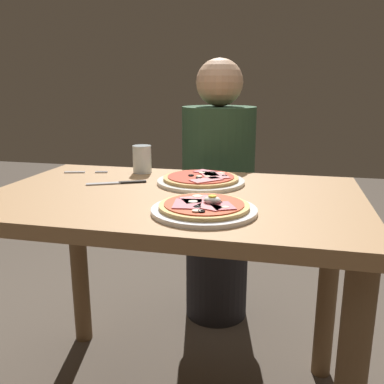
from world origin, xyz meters
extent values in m
cube|color=#9E754C|center=(0.00, 0.00, 0.74)|extent=(1.11, 0.71, 0.04)
cylinder|color=brown|center=(-0.49, 0.29, 0.36)|extent=(0.07, 0.07, 0.72)
cylinder|color=brown|center=(0.49, 0.29, 0.36)|extent=(0.07, 0.07, 0.72)
cylinder|color=white|center=(0.13, -0.17, 0.76)|extent=(0.27, 0.27, 0.01)
cylinder|color=#DBB26B|center=(0.13, -0.17, 0.77)|extent=(0.23, 0.23, 0.01)
cylinder|color=red|center=(0.13, -0.17, 0.78)|extent=(0.20, 0.20, 0.00)
torus|color=black|center=(0.12, -0.22, 0.78)|extent=(0.02, 0.02, 0.00)
torus|color=black|center=(0.14, -0.24, 0.78)|extent=(0.02, 0.02, 0.00)
torus|color=black|center=(0.16, -0.16, 0.78)|extent=(0.02, 0.02, 0.00)
cube|color=#D16B70|center=(0.15, -0.21, 0.78)|extent=(0.08, 0.06, 0.00)
cube|color=#C65B66|center=(0.09, -0.19, 0.78)|extent=(0.08, 0.10, 0.00)
cube|color=#D16B70|center=(0.10, -0.15, 0.78)|extent=(0.10, 0.10, 0.00)
cube|color=#C65B66|center=(0.18, -0.19, 0.78)|extent=(0.08, 0.09, 0.00)
cylinder|color=beige|center=(0.10, -0.17, 0.78)|extent=(0.02, 0.02, 0.00)
cylinder|color=beige|center=(0.10, -0.12, 0.78)|extent=(0.03, 0.03, 0.00)
cylinder|color=beige|center=(0.12, -0.25, 0.78)|extent=(0.02, 0.02, 0.00)
cylinder|color=beige|center=(0.19, -0.20, 0.78)|extent=(0.02, 0.02, 0.00)
ellipsoid|color=white|center=(0.15, -0.17, 0.79)|extent=(0.04, 0.03, 0.02)
cylinder|color=yellow|center=(0.15, -0.17, 0.80)|extent=(0.02, 0.02, 0.00)
cylinder|color=white|center=(0.05, 0.15, 0.76)|extent=(0.29, 0.29, 0.01)
cylinder|color=tan|center=(0.05, 0.15, 0.77)|extent=(0.25, 0.25, 0.01)
cylinder|color=#B72D19|center=(0.05, 0.15, 0.78)|extent=(0.22, 0.22, 0.00)
torus|color=black|center=(0.05, 0.10, 0.78)|extent=(0.02, 0.02, 0.00)
torus|color=black|center=(0.02, 0.14, 0.78)|extent=(0.02, 0.02, 0.00)
torus|color=black|center=(0.08, 0.20, 0.78)|extent=(0.02, 0.02, 0.00)
torus|color=black|center=(0.05, 0.20, 0.78)|extent=(0.02, 0.02, 0.00)
torus|color=black|center=(0.13, 0.16, 0.78)|extent=(0.02, 0.02, 0.00)
cube|color=#C65B66|center=(0.08, 0.17, 0.78)|extent=(0.08, 0.09, 0.00)
cube|color=#D16B70|center=(0.10, 0.16, 0.78)|extent=(0.10, 0.12, 0.00)
cube|color=#C65B66|center=(0.05, 0.21, 0.78)|extent=(0.08, 0.07, 0.00)
cube|color=#D16B70|center=(0.08, 0.09, 0.78)|extent=(0.11, 0.11, 0.00)
cylinder|color=beige|center=(0.05, 0.13, 0.78)|extent=(0.02, 0.02, 0.00)
cylinder|color=beige|center=(0.12, 0.19, 0.78)|extent=(0.02, 0.02, 0.00)
cylinder|color=beige|center=(0.08, 0.13, 0.78)|extent=(0.02, 0.02, 0.00)
cylinder|color=beige|center=(0.05, 0.19, 0.78)|extent=(0.02, 0.02, 0.00)
cylinder|color=silver|center=(-0.19, 0.27, 0.81)|extent=(0.07, 0.07, 0.10)
cylinder|color=silver|center=(-0.19, 0.27, 0.78)|extent=(0.06, 0.06, 0.05)
cube|color=silver|center=(-0.44, 0.21, 0.76)|extent=(0.08, 0.03, 0.00)
cube|color=silver|center=(-0.34, 0.23, 0.76)|extent=(0.04, 0.01, 0.00)
cube|color=silver|center=(-0.34, 0.23, 0.76)|extent=(0.04, 0.01, 0.00)
cube|color=silver|center=(-0.34, 0.23, 0.76)|extent=(0.04, 0.01, 0.00)
cube|color=silver|center=(-0.34, 0.24, 0.76)|extent=(0.04, 0.01, 0.00)
cube|color=silver|center=(-0.25, 0.06, 0.76)|extent=(0.11, 0.07, 0.00)
cube|color=black|center=(-0.17, 0.10, 0.76)|extent=(0.09, 0.06, 0.01)
cylinder|color=black|center=(0.03, 0.63, 0.23)|extent=(0.29, 0.29, 0.46)
cylinder|color=#2D4C33|center=(0.03, 0.63, 0.72)|extent=(0.32, 0.32, 0.52)
sphere|color=tan|center=(0.03, 0.63, 1.08)|extent=(0.20, 0.20, 0.20)
camera|label=1|loc=(0.33, -1.16, 1.07)|focal=39.07mm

